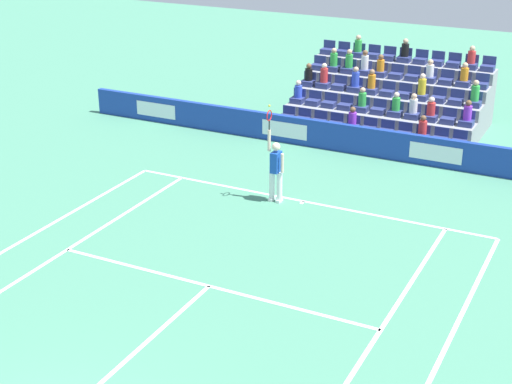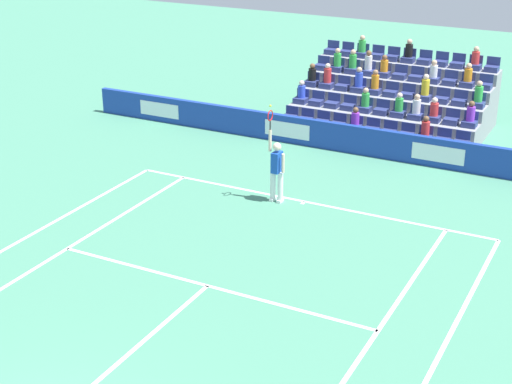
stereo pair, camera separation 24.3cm
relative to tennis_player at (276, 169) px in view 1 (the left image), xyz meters
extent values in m
cube|color=white|center=(-0.75, -0.34, -0.99)|extent=(10.97, 0.10, 0.01)
cube|color=white|center=(-0.75, 5.15, -0.99)|extent=(8.23, 0.10, 0.01)
cube|color=white|center=(-0.75, 8.35, -0.99)|extent=(0.10, 6.40, 0.01)
cube|color=white|center=(3.37, 5.61, -0.99)|extent=(0.10, 11.89, 0.01)
cube|color=white|center=(-4.86, 5.61, -0.99)|extent=(0.10, 11.89, 0.01)
cube|color=white|center=(4.74, 5.61, -0.99)|extent=(0.10, 11.89, 0.01)
cube|color=white|center=(-6.23, 5.61, -0.99)|extent=(0.10, 11.89, 0.01)
cube|color=white|center=(-0.75, -0.24, -0.99)|extent=(0.10, 0.20, 0.01)
cube|color=#193899|center=(-0.75, -4.86, -0.51)|extent=(21.22, 0.20, 0.96)
cube|color=white|center=(-3.40, -4.75, -0.51)|extent=(1.70, 0.01, 0.54)
cube|color=white|center=(1.90, -4.75, -0.51)|extent=(1.70, 0.01, 0.54)
cube|color=white|center=(7.21, -4.75, -0.51)|extent=(1.70, 0.01, 0.54)
cylinder|color=white|center=(-0.13, 0.00, -0.54)|extent=(0.16, 0.16, 0.90)
cylinder|color=white|center=(0.11, 0.00, -0.54)|extent=(0.16, 0.16, 0.90)
cube|color=white|center=(-0.13, 0.00, -0.95)|extent=(0.12, 0.26, 0.08)
cube|color=white|center=(0.11, 0.00, -0.95)|extent=(0.12, 0.26, 0.08)
cube|color=#1947B2|center=(-0.01, 0.00, 0.21)|extent=(0.22, 0.36, 0.60)
sphere|color=beige|center=(-0.01, 0.00, 0.67)|extent=(0.24, 0.24, 0.24)
cylinder|color=beige|center=(0.21, 0.00, 0.82)|extent=(0.09, 0.09, 0.62)
cylinder|color=beige|center=(-0.23, 0.05, 0.23)|extent=(0.09, 0.09, 0.56)
cylinder|color=black|center=(0.21, 0.00, 1.27)|extent=(0.04, 0.04, 0.28)
torus|color=red|center=(0.21, 0.00, 1.55)|extent=(0.03, 0.31, 0.31)
sphere|color=#D1E533|center=(0.21, 0.00, 1.83)|extent=(0.07, 0.07, 0.07)
cube|color=gray|center=(-0.75, -5.94, -0.78)|extent=(6.82, 0.95, 0.42)
cube|color=navy|center=(-3.85, -5.94, -0.47)|extent=(0.48, 0.44, 0.20)
cube|color=navy|center=(-3.85, -6.14, -0.22)|extent=(0.48, 0.04, 0.30)
cube|color=navy|center=(-3.23, -5.94, -0.47)|extent=(0.48, 0.44, 0.20)
cube|color=navy|center=(-3.23, -6.14, -0.22)|extent=(0.48, 0.04, 0.30)
cube|color=navy|center=(-2.61, -5.94, -0.47)|extent=(0.48, 0.44, 0.20)
cube|color=navy|center=(-2.61, -6.14, -0.22)|extent=(0.48, 0.04, 0.30)
cube|color=navy|center=(-1.99, -5.94, -0.47)|extent=(0.48, 0.44, 0.20)
cube|color=navy|center=(-1.99, -6.14, -0.22)|extent=(0.48, 0.04, 0.30)
cube|color=navy|center=(-1.37, -5.94, -0.47)|extent=(0.48, 0.44, 0.20)
cube|color=navy|center=(-1.37, -6.14, -0.22)|extent=(0.48, 0.04, 0.30)
cube|color=navy|center=(-0.75, -5.94, -0.47)|extent=(0.48, 0.44, 0.20)
cube|color=navy|center=(-0.75, -6.14, -0.22)|extent=(0.48, 0.04, 0.30)
cube|color=navy|center=(-0.13, -5.94, -0.47)|extent=(0.48, 0.44, 0.20)
cube|color=navy|center=(-0.13, -6.14, -0.22)|extent=(0.48, 0.04, 0.30)
cube|color=navy|center=(0.49, -5.94, -0.47)|extent=(0.48, 0.44, 0.20)
cube|color=navy|center=(0.49, -6.14, -0.22)|extent=(0.48, 0.04, 0.30)
cube|color=navy|center=(1.11, -5.94, -0.47)|extent=(0.48, 0.44, 0.20)
cube|color=navy|center=(1.11, -6.14, -0.22)|extent=(0.48, 0.04, 0.30)
cube|color=navy|center=(1.73, -5.94, -0.47)|extent=(0.48, 0.44, 0.20)
cube|color=navy|center=(1.73, -6.14, -0.22)|extent=(0.48, 0.04, 0.30)
cube|color=navy|center=(2.35, -5.94, -0.47)|extent=(0.48, 0.44, 0.20)
cube|color=navy|center=(2.35, -6.14, -0.22)|extent=(0.48, 0.04, 0.30)
cube|color=gray|center=(-0.75, -6.89, -0.57)|extent=(6.82, 0.95, 0.84)
cube|color=navy|center=(-3.85, -6.89, -0.05)|extent=(0.48, 0.44, 0.20)
cube|color=navy|center=(-3.85, -7.09, 0.20)|extent=(0.48, 0.04, 0.30)
cube|color=navy|center=(-3.23, -6.89, -0.05)|extent=(0.48, 0.44, 0.20)
cube|color=navy|center=(-3.23, -7.09, 0.20)|extent=(0.48, 0.04, 0.30)
cube|color=navy|center=(-2.61, -6.89, -0.05)|extent=(0.48, 0.44, 0.20)
cube|color=navy|center=(-2.61, -7.09, 0.20)|extent=(0.48, 0.04, 0.30)
cube|color=navy|center=(-1.99, -6.89, -0.05)|extent=(0.48, 0.44, 0.20)
cube|color=navy|center=(-1.99, -7.09, 0.20)|extent=(0.48, 0.04, 0.30)
cube|color=navy|center=(-1.37, -6.89, -0.05)|extent=(0.48, 0.44, 0.20)
cube|color=navy|center=(-1.37, -7.09, 0.20)|extent=(0.48, 0.04, 0.30)
cube|color=navy|center=(-0.75, -6.89, -0.05)|extent=(0.48, 0.44, 0.20)
cube|color=navy|center=(-0.75, -7.09, 0.20)|extent=(0.48, 0.04, 0.30)
cube|color=navy|center=(-0.13, -6.89, -0.05)|extent=(0.48, 0.44, 0.20)
cube|color=navy|center=(-0.13, -7.09, 0.20)|extent=(0.48, 0.04, 0.30)
cube|color=navy|center=(0.49, -6.89, -0.05)|extent=(0.48, 0.44, 0.20)
cube|color=navy|center=(0.49, -7.09, 0.20)|extent=(0.48, 0.04, 0.30)
cube|color=navy|center=(1.11, -6.89, -0.05)|extent=(0.48, 0.44, 0.20)
cube|color=navy|center=(1.11, -7.09, 0.20)|extent=(0.48, 0.04, 0.30)
cube|color=navy|center=(1.73, -6.89, -0.05)|extent=(0.48, 0.44, 0.20)
cube|color=navy|center=(1.73, -7.09, 0.20)|extent=(0.48, 0.04, 0.30)
cube|color=navy|center=(2.35, -6.89, -0.05)|extent=(0.48, 0.44, 0.20)
cube|color=navy|center=(2.35, -7.09, 0.20)|extent=(0.48, 0.04, 0.30)
cube|color=gray|center=(-0.75, -7.84, -0.36)|extent=(6.82, 0.95, 1.26)
cube|color=navy|center=(-3.85, -7.84, 0.37)|extent=(0.48, 0.44, 0.20)
cube|color=navy|center=(-3.85, -8.04, 0.62)|extent=(0.48, 0.04, 0.30)
cube|color=navy|center=(-3.23, -7.84, 0.37)|extent=(0.48, 0.44, 0.20)
cube|color=navy|center=(-3.23, -8.04, 0.62)|extent=(0.48, 0.04, 0.30)
cube|color=navy|center=(-2.61, -7.84, 0.37)|extent=(0.48, 0.44, 0.20)
cube|color=navy|center=(-2.61, -8.04, 0.62)|extent=(0.48, 0.04, 0.30)
cube|color=navy|center=(-1.99, -7.84, 0.37)|extent=(0.48, 0.44, 0.20)
cube|color=navy|center=(-1.99, -8.04, 0.62)|extent=(0.48, 0.04, 0.30)
cube|color=navy|center=(-1.37, -7.84, 0.37)|extent=(0.48, 0.44, 0.20)
cube|color=navy|center=(-1.37, -8.04, 0.62)|extent=(0.48, 0.04, 0.30)
cube|color=navy|center=(-0.75, -7.84, 0.37)|extent=(0.48, 0.44, 0.20)
cube|color=navy|center=(-0.75, -8.04, 0.62)|extent=(0.48, 0.04, 0.30)
cube|color=navy|center=(-0.13, -7.84, 0.37)|extent=(0.48, 0.44, 0.20)
cube|color=navy|center=(-0.13, -8.04, 0.62)|extent=(0.48, 0.04, 0.30)
cube|color=navy|center=(0.49, -7.84, 0.37)|extent=(0.48, 0.44, 0.20)
cube|color=navy|center=(0.49, -8.04, 0.62)|extent=(0.48, 0.04, 0.30)
cube|color=navy|center=(1.11, -7.84, 0.37)|extent=(0.48, 0.44, 0.20)
cube|color=navy|center=(1.11, -8.04, 0.62)|extent=(0.48, 0.04, 0.30)
cube|color=navy|center=(1.73, -7.84, 0.37)|extent=(0.48, 0.44, 0.20)
cube|color=navy|center=(1.73, -8.04, 0.62)|extent=(0.48, 0.04, 0.30)
cube|color=navy|center=(2.35, -7.84, 0.37)|extent=(0.48, 0.44, 0.20)
cube|color=navy|center=(2.35, -8.04, 0.62)|extent=(0.48, 0.04, 0.30)
cube|color=gray|center=(-0.75, -8.79, -0.15)|extent=(6.82, 0.95, 1.68)
cube|color=navy|center=(-3.85, -8.79, 0.79)|extent=(0.48, 0.44, 0.20)
cube|color=navy|center=(-3.85, -8.99, 1.04)|extent=(0.48, 0.04, 0.30)
cube|color=navy|center=(-3.23, -8.79, 0.79)|extent=(0.48, 0.44, 0.20)
cube|color=navy|center=(-3.23, -8.99, 1.04)|extent=(0.48, 0.04, 0.30)
cube|color=navy|center=(-2.61, -8.79, 0.79)|extent=(0.48, 0.44, 0.20)
cube|color=navy|center=(-2.61, -8.99, 1.04)|extent=(0.48, 0.04, 0.30)
cube|color=navy|center=(-1.99, -8.79, 0.79)|extent=(0.48, 0.44, 0.20)
cube|color=navy|center=(-1.99, -8.99, 1.04)|extent=(0.48, 0.04, 0.30)
cube|color=navy|center=(-1.37, -8.79, 0.79)|extent=(0.48, 0.44, 0.20)
cube|color=navy|center=(-1.37, -8.99, 1.04)|extent=(0.48, 0.04, 0.30)
cube|color=navy|center=(-0.75, -8.79, 0.79)|extent=(0.48, 0.44, 0.20)
cube|color=navy|center=(-0.75, -8.99, 1.04)|extent=(0.48, 0.04, 0.30)
cube|color=navy|center=(-0.13, -8.79, 0.79)|extent=(0.48, 0.44, 0.20)
cube|color=navy|center=(-0.13, -8.99, 1.04)|extent=(0.48, 0.04, 0.30)
cube|color=navy|center=(0.49, -8.79, 0.79)|extent=(0.48, 0.44, 0.20)
cube|color=navy|center=(0.49, -8.99, 1.04)|extent=(0.48, 0.04, 0.30)
cube|color=navy|center=(1.11, -8.79, 0.79)|extent=(0.48, 0.44, 0.20)
cube|color=navy|center=(1.11, -8.99, 1.04)|extent=(0.48, 0.04, 0.30)
cube|color=navy|center=(1.73, -8.79, 0.79)|extent=(0.48, 0.44, 0.20)
cube|color=navy|center=(1.73, -8.99, 1.04)|extent=(0.48, 0.04, 0.30)
cube|color=navy|center=(2.35, -8.79, 0.79)|extent=(0.48, 0.44, 0.20)
cube|color=navy|center=(2.35, -8.99, 1.04)|extent=(0.48, 0.04, 0.30)
cube|color=gray|center=(-0.75, -9.74, 0.06)|extent=(6.82, 0.95, 2.10)
cube|color=navy|center=(-3.85, -9.74, 1.21)|extent=(0.48, 0.44, 0.20)
cube|color=navy|center=(-3.85, -9.94, 1.46)|extent=(0.48, 0.04, 0.30)
cube|color=navy|center=(-3.23, -9.74, 1.21)|extent=(0.48, 0.44, 0.20)
cube|color=navy|center=(-3.23, -9.94, 1.46)|extent=(0.48, 0.04, 0.30)
cube|color=navy|center=(-2.61, -9.74, 1.21)|extent=(0.48, 0.44, 0.20)
cube|color=navy|center=(-2.61, -9.94, 1.46)|extent=(0.48, 0.04, 0.30)
cube|color=navy|center=(-1.99, -9.74, 1.21)|extent=(0.48, 0.44, 0.20)
cube|color=navy|center=(-1.99, -9.94, 1.46)|extent=(0.48, 0.04, 0.30)
cube|color=navy|center=(-1.37, -9.74, 1.21)|extent=(0.48, 0.44, 0.20)
cube|color=navy|center=(-1.37, -9.94, 1.46)|extent=(0.48, 0.04, 0.30)
cube|color=navy|center=(-0.75, -9.74, 1.21)|extent=(0.48, 0.44, 0.20)
cube|color=navy|center=(-0.75, -9.94, 1.46)|extent=(0.48, 0.04, 0.30)
cube|color=navy|center=(-0.13, -9.74, 1.21)|extent=(0.48, 0.44, 0.20)
cube|color=navy|center=(-0.13, -9.94, 1.46)|extent=(0.48, 0.04, 0.30)
cube|color=navy|center=(0.49, -9.74, 1.21)|extent=(0.48, 0.44, 0.20)
cube|color=navy|center=(0.49, -9.94, 1.46)|extent=(0.48, 0.04, 0.30)
cube|color=navy|center=(1.11, -9.74, 1.21)|extent=(0.48, 0.44, 0.20)
cube|color=navy|center=(1.11, -9.94, 1.46)|extent=(0.48, 0.04, 0.30)
cube|color=navy|center=(1.73, -9.74, 1.21)|extent=(0.48, 0.44, 0.20)
cube|color=navy|center=(1.73, -9.94, 1.46)|extent=(0.48, 0.04, 0.30)
cube|color=navy|center=(2.35, -9.74, 1.21)|extent=(0.48, 0.44, 0.20)
cube|color=navy|center=(2.35, -9.94, 1.46)|extent=(0.48, 0.04, 0.30)
cylinder|color=purple|center=(-3.85, -6.94, 0.29)|extent=(0.28, 0.28, 0.48)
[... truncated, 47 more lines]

